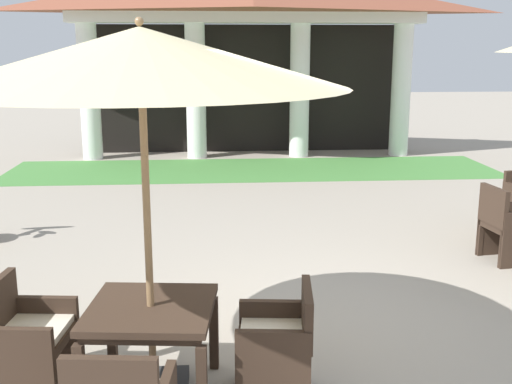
{
  "coord_description": "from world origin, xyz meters",
  "views": [
    {
      "loc": [
        -0.88,
        -5.24,
        2.51
      ],
      "look_at": [
        -0.4,
        1.36,
        0.98
      ],
      "focal_mm": 44.06,
      "sensor_mm": 36.0,
      "label": 1
    }
  ],
  "objects_px": {
    "patio_table_mid_left": "(151,318)",
    "patio_umbrella_mid_left": "(141,61)",
    "patio_chair_mid_left_east": "(278,345)",
    "patio_chair_mid_left_west": "(28,340)",
    "patio_chair_near_foreground_west": "(507,227)"
  },
  "relations": [
    {
      "from": "patio_umbrella_mid_left",
      "to": "patio_chair_mid_left_east",
      "type": "bearing_deg",
      "value": -6.03
    },
    {
      "from": "patio_table_mid_left",
      "to": "patio_chair_mid_left_west",
      "type": "distance_m",
      "value": 0.94
    },
    {
      "from": "patio_table_mid_left",
      "to": "patio_chair_mid_left_east",
      "type": "bearing_deg",
      "value": -6.03
    },
    {
      "from": "patio_umbrella_mid_left",
      "to": "patio_chair_mid_left_west",
      "type": "relative_size",
      "value": 3.17
    },
    {
      "from": "patio_table_mid_left",
      "to": "patio_umbrella_mid_left",
      "type": "height_order",
      "value": "patio_umbrella_mid_left"
    },
    {
      "from": "patio_table_mid_left",
      "to": "patio_chair_mid_left_west",
      "type": "relative_size",
      "value": 1.12
    },
    {
      "from": "patio_chair_mid_left_east",
      "to": "patio_chair_mid_left_west",
      "type": "bearing_deg",
      "value": 90.0
    },
    {
      "from": "patio_table_mid_left",
      "to": "patio_umbrella_mid_left",
      "type": "xyz_separation_m",
      "value": [
        -0.0,
        -0.0,
        1.82
      ]
    },
    {
      "from": "patio_chair_near_foreground_west",
      "to": "patio_chair_mid_left_west",
      "type": "distance_m",
      "value": 5.53
    },
    {
      "from": "patio_chair_mid_left_east",
      "to": "patio_chair_mid_left_west",
      "type": "relative_size",
      "value": 0.97
    },
    {
      "from": "patio_chair_near_foreground_west",
      "to": "patio_chair_mid_left_west",
      "type": "height_order",
      "value": "patio_chair_near_foreground_west"
    },
    {
      "from": "patio_chair_near_foreground_west",
      "to": "patio_chair_mid_left_east",
      "type": "xyz_separation_m",
      "value": [
        -3.05,
        -2.8,
        -0.01
      ]
    },
    {
      "from": "patio_table_mid_left",
      "to": "patio_chair_mid_left_west",
      "type": "height_order",
      "value": "patio_chair_mid_left_west"
    },
    {
      "from": "patio_chair_near_foreground_west",
      "to": "patio_chair_mid_left_east",
      "type": "height_order",
      "value": "patio_chair_near_foreground_west"
    },
    {
      "from": "patio_table_mid_left",
      "to": "patio_chair_mid_left_east",
      "type": "distance_m",
      "value": 0.94
    }
  ]
}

